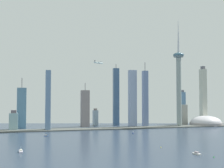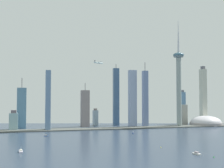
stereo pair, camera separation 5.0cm
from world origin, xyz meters
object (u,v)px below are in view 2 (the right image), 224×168
at_px(skyscraper_1, 22,108).
at_px(skyscraper_3, 95,118).
at_px(skyscraper_4, 184,115).
at_px(channel_buoy_1, 214,157).
at_px(boat_0, 133,133).
at_px(airplane, 99,63).
at_px(skyscraper_5, 182,108).
at_px(channel_buoy_0, 161,147).
at_px(skyscraper_6, 48,100).
at_px(skyscraper_8, 116,97).
at_px(boat_1, 46,136).
at_px(boat_4, 197,153).
at_px(skyscraper_0, 132,98).
at_px(boat_3, 21,151).
at_px(skyscraper_9, 14,121).
at_px(skyscraper_2, 145,99).
at_px(skyscraper_10, 85,108).
at_px(skyscraper_7, 203,96).
at_px(observation_tower, 179,77).
at_px(stadium_dome, 206,123).

height_order(skyscraper_1, skyscraper_3, skyscraper_1).
bearing_deg(skyscraper_4, channel_buoy_1, -114.83).
bearing_deg(skyscraper_1, skyscraper_3, 10.41).
xyz_separation_m(skyscraper_1, boat_0, (256.95, -193.69, -54.95)).
distance_m(boat_0, airplane, 253.61).
distance_m(skyscraper_4, skyscraper_5, 39.46).
distance_m(channel_buoy_0, airplane, 417.40).
bearing_deg(skyscraper_6, skyscraper_3, 36.08).
height_order(skyscraper_8, boat_0, skyscraper_8).
xyz_separation_m(boat_1, boat_4, (201.72, -279.83, 0.35)).
bearing_deg(skyscraper_0, boat_1, -146.51).
xyz_separation_m(skyscraper_1, skyscraper_6, (66.88, -69.95, 21.80)).
xyz_separation_m(skyscraper_3, channel_buoy_1, (51.39, -535.19, -23.36)).
distance_m(skyscraper_0, channel_buoy_1, 490.03).
height_order(boat_3, channel_buoy_0, boat_3).
xyz_separation_m(skyscraper_9, airplane, (230.88, 12.96, 162.51)).
bearing_deg(skyscraper_2, boat_3, -135.24).
relative_size(skyscraper_4, skyscraper_10, 0.49).
bearing_deg(skyscraper_5, skyscraper_8, 177.15).
relative_size(boat_3, channel_buoy_1, 7.01).
height_order(skyscraper_1, boat_4, skyscraper_1).
height_order(skyscraper_7, skyscraper_10, skyscraper_7).
height_order(skyscraper_2, skyscraper_5, skyscraper_2).
bearing_deg(skyscraper_6, skyscraper_9, 160.10).
xyz_separation_m(skyscraper_4, skyscraper_5, (10.55, 31.36, 21.51)).
bearing_deg(skyscraper_6, skyscraper_5, 11.73).
relative_size(skyscraper_3, skyscraper_10, 0.41).
distance_m(observation_tower, skyscraper_6, 388.93).
bearing_deg(skyscraper_8, skyscraper_10, -169.40).
distance_m(skyscraper_4, channel_buoy_0, 469.03).
height_order(skyscraper_4, skyscraper_8, skyscraper_8).
relative_size(channel_buoy_0, airplane, 0.09).
distance_m(skyscraper_2, skyscraper_5, 166.78).
distance_m(stadium_dome, skyscraper_3, 343.31).
xyz_separation_m(observation_tower, channel_buoy_1, (-180.26, -432.76, -146.95)).
bearing_deg(skyscraper_7, boat_3, -146.58).
height_order(boat_1, airplane, airplane).
bearing_deg(boat_1, airplane, 46.02).
height_order(boat_0, channel_buoy_0, boat_0).
height_order(skyscraper_0, channel_buoy_0, skyscraper_0).
distance_m(skyscraper_10, boat_1, 242.55).
bearing_deg(skyscraper_0, skyscraper_1, 177.33).
xyz_separation_m(skyscraper_5, channel_buoy_1, (-234.76, -515.94, -52.14)).
bearing_deg(boat_0, skyscraper_0, -178.01).
distance_m(skyscraper_0, skyscraper_6, 258.76).
height_order(skyscraper_6, boat_4, skyscraper_6).
bearing_deg(skyscraper_7, skyscraper_6, -173.43).
bearing_deg(skyscraper_0, skyscraper_8, 128.95).
relative_size(skyscraper_0, skyscraper_3, 3.21).
xyz_separation_m(skyscraper_1, boat_4, (258.16, -468.86, -54.89)).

